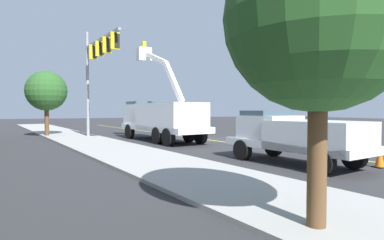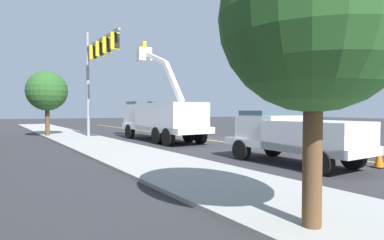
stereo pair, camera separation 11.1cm
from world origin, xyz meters
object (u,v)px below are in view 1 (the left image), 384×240
(passing_minivan, at_px, (172,121))
(traffic_signal_mast, at_px, (97,61))
(traffic_cone_leading, at_px, (380,157))
(utility_bucket_truck, at_px, (161,117))
(traffic_cone_mid_front, at_px, (156,130))
(service_pickup_truck, at_px, (295,135))

(passing_minivan, bearing_deg, traffic_signal_mast, 128.76)
(traffic_signal_mast, bearing_deg, traffic_cone_leading, -151.17)
(utility_bucket_truck, relative_size, passing_minivan, 1.68)
(traffic_cone_leading, bearing_deg, utility_bucket_truck, 19.15)
(utility_bucket_truck, relative_size, traffic_cone_mid_front, 10.55)
(traffic_cone_mid_front, bearing_deg, traffic_signal_mast, 114.68)
(service_pickup_truck, distance_m, traffic_cone_mid_front, 15.28)
(utility_bucket_truck, distance_m, traffic_cone_mid_front, 4.87)
(service_pickup_truck, relative_size, traffic_signal_mast, 0.75)
(utility_bucket_truck, height_order, traffic_cone_mid_front, utility_bucket_truck)
(utility_bucket_truck, xyz_separation_m, service_pickup_truck, (-10.65, -1.97, -0.49))
(passing_minivan, xyz_separation_m, traffic_cone_leading, (-20.89, -0.53, -0.58))
(utility_bucket_truck, distance_m, passing_minivan, 9.29)
(traffic_cone_mid_front, bearing_deg, utility_bucket_truck, 167.05)
(utility_bucket_truck, bearing_deg, passing_minivan, -24.11)
(service_pickup_truck, relative_size, traffic_cone_leading, 7.44)
(service_pickup_truck, height_order, traffic_signal_mast, traffic_signal_mast)
(traffic_cone_leading, bearing_deg, traffic_signal_mast, 28.83)
(passing_minivan, distance_m, traffic_signal_mast, 10.72)
(passing_minivan, height_order, traffic_cone_mid_front, passing_minivan)
(passing_minivan, xyz_separation_m, traffic_cone_mid_front, (-3.87, 2.73, -0.58))
(passing_minivan, distance_m, traffic_cone_leading, 20.90)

